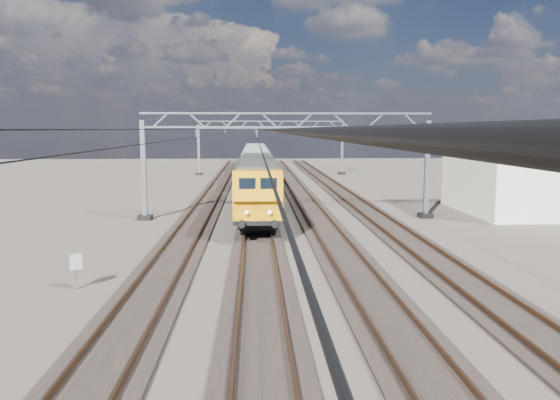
{
  "coord_description": "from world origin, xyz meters",
  "views": [
    {
      "loc": [
        -2.17,
        -32.37,
        6.01
      ],
      "look_at": [
        -0.87,
        -4.65,
        2.4
      ],
      "focal_mm": 35.0,
      "sensor_mm": 36.0,
      "label": 1
    }
  ],
  "objects_px": {
    "catenary_gantry_far": "(271,145)",
    "hopper_wagon_third": "(256,154)",
    "locomotive": "(257,182)",
    "hopper_wagon_lead": "(256,166)",
    "catenary_gantry_mid": "(287,161)",
    "hopper_wagon_mid": "(256,159)",
    "trackside_cabinet": "(76,263)"
  },
  "relations": [
    {
      "from": "catenary_gantry_mid",
      "to": "hopper_wagon_third",
      "type": "distance_m",
      "value": 47.87
    },
    {
      "from": "hopper_wagon_lead",
      "to": "hopper_wagon_third",
      "type": "distance_m",
      "value": 28.4
    },
    {
      "from": "hopper_wagon_mid",
      "to": "trackside_cabinet",
      "type": "relative_size",
      "value": 9.63
    },
    {
      "from": "trackside_cabinet",
      "to": "locomotive",
      "type": "bearing_deg",
      "value": 50.76
    },
    {
      "from": "hopper_wagon_mid",
      "to": "trackside_cabinet",
      "type": "xyz_separation_m",
      "value": [
        -6.9,
        -49.62,
        -1.2
      ]
    },
    {
      "from": "catenary_gantry_far",
      "to": "locomotive",
      "type": "relative_size",
      "value": 0.94
    },
    {
      "from": "hopper_wagon_mid",
      "to": "trackside_cabinet",
      "type": "height_order",
      "value": "hopper_wagon_mid"
    },
    {
      "from": "catenary_gantry_far",
      "to": "hopper_wagon_mid",
      "type": "distance_m",
      "value": 3.55
    },
    {
      "from": "catenary_gantry_far",
      "to": "trackside_cabinet",
      "type": "bearing_deg",
      "value": -99.71
    },
    {
      "from": "locomotive",
      "to": "trackside_cabinet",
      "type": "height_order",
      "value": "locomotive"
    },
    {
      "from": "hopper_wagon_third",
      "to": "hopper_wagon_lead",
      "type": "bearing_deg",
      "value": -90.0
    },
    {
      "from": "catenary_gantry_mid",
      "to": "hopper_wagon_third",
      "type": "relative_size",
      "value": 1.53
    },
    {
      "from": "catenary_gantry_far",
      "to": "trackside_cabinet",
      "type": "height_order",
      "value": "catenary_gantry_far"
    },
    {
      "from": "catenary_gantry_mid",
      "to": "trackside_cabinet",
      "type": "xyz_separation_m",
      "value": [
        -8.9,
        -16.02,
        -2.87
      ]
    },
    {
      "from": "locomotive",
      "to": "hopper_wagon_lead",
      "type": "distance_m",
      "value": 17.7
    },
    {
      "from": "catenary_gantry_far",
      "to": "hopper_wagon_mid",
      "type": "relative_size",
      "value": 1.53
    },
    {
      "from": "hopper_wagon_lead",
      "to": "catenary_gantry_mid",
      "type": "bearing_deg",
      "value": -84.11
    },
    {
      "from": "hopper_wagon_lead",
      "to": "trackside_cabinet",
      "type": "distance_m",
      "value": 36.1
    },
    {
      "from": "hopper_wagon_mid",
      "to": "hopper_wagon_third",
      "type": "relative_size",
      "value": 1.0
    },
    {
      "from": "hopper_wagon_third",
      "to": "locomotive",
      "type": "bearing_deg",
      "value": -90.0
    },
    {
      "from": "catenary_gantry_far",
      "to": "hopper_wagon_third",
      "type": "bearing_deg",
      "value": 99.62
    },
    {
      "from": "hopper_wagon_mid",
      "to": "trackside_cabinet",
      "type": "distance_m",
      "value": 50.11
    },
    {
      "from": "hopper_wagon_third",
      "to": "trackside_cabinet",
      "type": "relative_size",
      "value": 9.63
    },
    {
      "from": "hopper_wagon_lead",
      "to": "hopper_wagon_mid",
      "type": "distance_m",
      "value": 14.2
    },
    {
      "from": "catenary_gantry_mid",
      "to": "catenary_gantry_far",
      "type": "xyz_separation_m",
      "value": [
        0.0,
        36.0,
        0.0
      ]
    },
    {
      "from": "catenary_gantry_mid",
      "to": "hopper_wagon_mid",
      "type": "bearing_deg",
      "value": 93.41
    },
    {
      "from": "catenary_gantry_mid",
      "to": "hopper_wagon_mid",
      "type": "height_order",
      "value": "catenary_gantry_mid"
    },
    {
      "from": "locomotive",
      "to": "hopper_wagon_third",
      "type": "xyz_separation_m",
      "value": [
        -0.0,
        46.1,
        -0.09
      ]
    },
    {
      "from": "catenary_gantry_far",
      "to": "trackside_cabinet",
      "type": "xyz_separation_m",
      "value": [
        -8.9,
        -52.02,
        -2.87
      ]
    },
    {
      "from": "locomotive",
      "to": "hopper_wagon_mid",
      "type": "height_order",
      "value": "locomotive"
    },
    {
      "from": "trackside_cabinet",
      "to": "catenary_gantry_far",
      "type": "bearing_deg",
      "value": 62.33
    },
    {
      "from": "locomotive",
      "to": "hopper_wagon_lead",
      "type": "xyz_separation_m",
      "value": [
        -0.0,
        17.7,
        -0.09
      ]
    }
  ]
}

